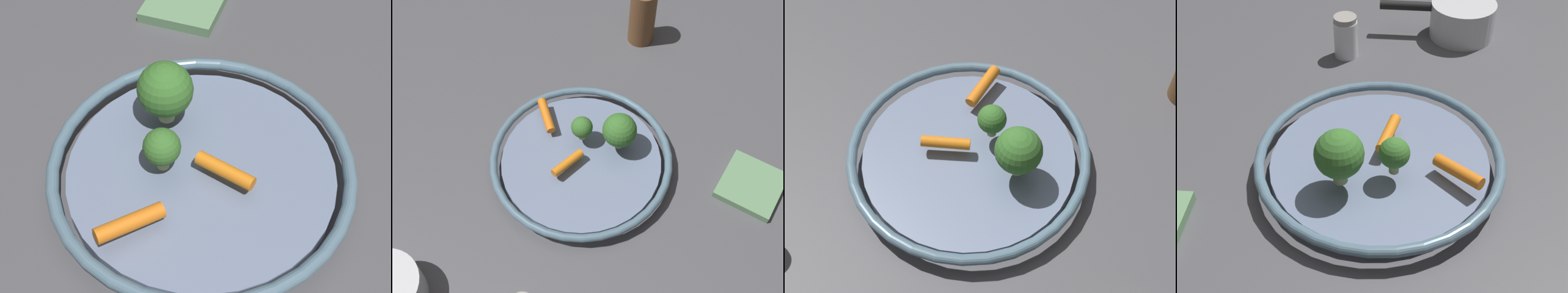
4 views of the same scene
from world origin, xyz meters
TOP-DOWN VIEW (x-y plane):
  - ground_plane at (0.00, 0.00)m, footprint 1.87×1.87m
  - serving_bowl at (0.00, 0.00)m, footprint 0.32×0.32m
  - baby_carrot_near_rim at (0.02, 0.02)m, footprint 0.05×0.06m
  - baby_carrot_center at (0.08, -0.07)m, footprint 0.05×0.07m
  - broccoli_floret_small at (-0.06, -0.03)m, footprint 0.06×0.06m
  - broccoli_floret_edge at (0.01, -0.04)m, footprint 0.04×0.04m

SIDE VIEW (x-z plane):
  - ground_plane at x=0.00m, z-range 0.00..0.00m
  - serving_bowl at x=0.00m, z-range 0.00..0.04m
  - baby_carrot_near_rim at x=0.02m, z-range 0.03..0.05m
  - baby_carrot_center at x=0.08m, z-range 0.03..0.05m
  - broccoli_floret_edge at x=0.01m, z-range 0.04..0.09m
  - broccoli_floret_small at x=-0.06m, z-range 0.04..0.11m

